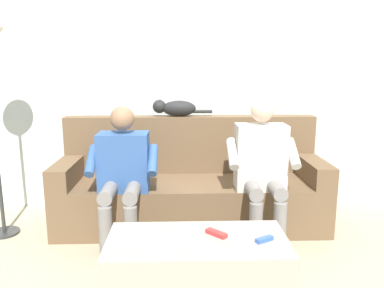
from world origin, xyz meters
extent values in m
plane|color=tan|center=(0.00, 0.60, 0.00)|extent=(8.00, 8.00, 0.00)
cube|color=silver|center=(0.00, -0.62, 1.22)|extent=(4.98, 0.06, 2.44)
cube|color=brown|center=(0.00, 0.00, 0.21)|extent=(1.96, 0.57, 0.41)
cube|color=brown|center=(0.00, -0.37, 0.47)|extent=(2.31, 0.16, 0.94)
cube|color=brown|center=(-1.07, 0.00, 0.30)|extent=(0.18, 0.57, 0.60)
cube|color=brown|center=(1.07, 0.00, 0.30)|extent=(0.18, 0.57, 0.60)
cube|color=#A89E8E|center=(0.00, 1.05, 0.20)|extent=(1.07, 0.52, 0.40)
cube|color=beige|center=(-0.55, 0.17, 0.68)|extent=(0.40, 0.23, 0.53)
sphere|color=beige|center=(-0.55, 0.17, 1.05)|extent=(0.18, 0.18, 0.18)
cylinder|color=gray|center=(-0.64, 0.34, 0.47)|extent=(0.11, 0.33, 0.11)
cylinder|color=gray|center=(-0.46, 0.34, 0.47)|extent=(0.11, 0.33, 0.11)
cylinder|color=gray|center=(-0.64, 0.50, 0.21)|extent=(0.10, 0.10, 0.41)
cylinder|color=gray|center=(-0.46, 0.50, 0.21)|extent=(0.10, 0.10, 0.41)
cylinder|color=beige|center=(-0.79, 0.25, 0.73)|extent=(0.08, 0.27, 0.22)
cylinder|color=beige|center=(-0.31, 0.25, 0.73)|extent=(0.08, 0.27, 0.22)
cube|color=#335693|center=(0.55, 0.16, 0.65)|extent=(0.40, 0.25, 0.47)
sphere|color=#936B4C|center=(0.55, 0.16, 0.99)|extent=(0.19, 0.19, 0.19)
cylinder|color=gray|center=(0.46, 0.35, 0.47)|extent=(0.11, 0.39, 0.11)
cylinder|color=gray|center=(0.64, 0.35, 0.47)|extent=(0.11, 0.39, 0.11)
cylinder|color=gray|center=(0.46, 0.55, 0.21)|extent=(0.10, 0.10, 0.41)
cylinder|color=gray|center=(0.64, 0.55, 0.21)|extent=(0.10, 0.10, 0.41)
cylinder|color=#335693|center=(0.31, 0.24, 0.68)|extent=(0.08, 0.27, 0.22)
cylinder|color=#335693|center=(0.79, 0.24, 0.68)|extent=(0.08, 0.27, 0.22)
ellipsoid|color=black|center=(0.11, -0.37, 1.01)|extent=(0.31, 0.15, 0.14)
sphere|color=black|center=(0.29, -0.37, 1.03)|extent=(0.12, 0.12, 0.12)
cone|color=black|center=(0.28, -0.40, 1.08)|extent=(0.04, 0.04, 0.04)
cone|color=black|center=(0.28, -0.34, 1.08)|extent=(0.04, 0.04, 0.04)
cylinder|color=black|center=(-0.11, -0.37, 0.98)|extent=(0.18, 0.03, 0.03)
cube|color=#3860B7|center=(-0.39, 1.09, 0.41)|extent=(0.12, 0.08, 0.02)
cube|color=#B73333|center=(-0.12, 1.00, 0.41)|extent=(0.13, 0.13, 0.03)
cylinder|color=#2D2D2D|center=(1.59, 0.07, 0.01)|extent=(0.24, 0.24, 0.02)
camera|label=1|loc=(0.10, 3.10, 1.39)|focal=35.25mm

